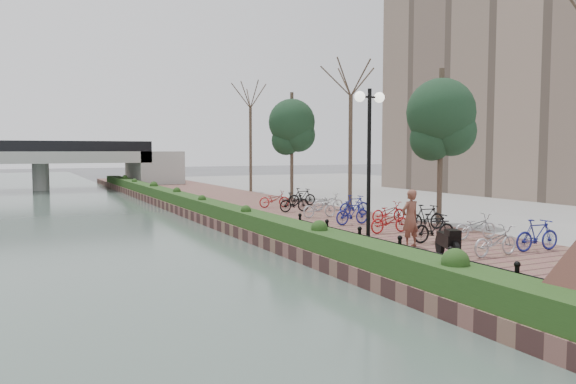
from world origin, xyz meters
TOP-DOWN VIEW (x-y plane):
  - ground at (0.00, 0.00)m, footprint 220.00×220.00m
  - promenade at (4.00, 17.50)m, footprint 8.00×75.00m
  - inland_pavement at (20.00, 17.50)m, footprint 24.00×75.00m
  - hedge at (0.60, 20.00)m, footprint 1.10×56.00m
  - chain_fence at (1.40, 2.00)m, footprint 0.10×14.10m
  - lamppost at (1.57, 4.79)m, footprint 1.02×0.32m
  - motorcycle at (2.99, 2.90)m, footprint 1.18×1.76m
  - pedestrian at (3.36, 5.05)m, footprint 0.73×0.53m
  - bicycle_parking at (5.49, 10.51)m, footprint 2.40×17.32m
  - street_trees at (8.00, 12.68)m, footprint 3.20×37.12m

SIDE VIEW (x-z plane):
  - ground at x=0.00m, z-range 0.00..0.00m
  - promenade at x=4.00m, z-range 0.00..0.50m
  - inland_pavement at x=20.00m, z-range 0.00..0.50m
  - hedge at x=0.60m, z-range 0.50..1.10m
  - chain_fence at x=1.40m, z-range 0.50..1.20m
  - bicycle_parking at x=5.49m, z-range 0.47..1.47m
  - motorcycle at x=2.99m, z-range 0.50..1.56m
  - pedestrian at x=3.36m, z-range 0.50..2.36m
  - street_trees at x=8.00m, z-range 0.29..7.09m
  - lamppost at x=1.57m, z-range 1.59..6.54m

